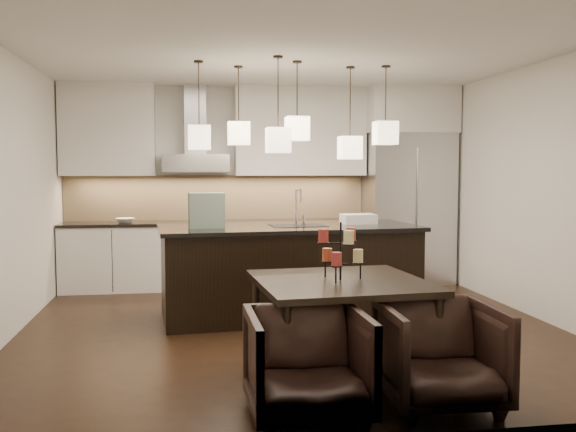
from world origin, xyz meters
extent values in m
cube|color=black|center=(0.00, 0.00, -0.01)|extent=(5.50, 5.50, 0.02)
cube|color=white|center=(0.00, 0.00, 2.81)|extent=(5.50, 5.50, 0.02)
cube|color=silver|center=(0.00, 2.76, 1.40)|extent=(5.50, 0.02, 2.80)
cube|color=silver|center=(0.00, -2.76, 1.40)|extent=(5.50, 0.02, 2.80)
cube|color=silver|center=(-2.76, 0.00, 1.40)|extent=(0.02, 5.50, 2.80)
cube|color=silver|center=(2.76, 0.00, 1.40)|extent=(0.02, 5.50, 2.80)
cube|color=#B7B7BA|center=(2.10, 2.38, 1.07)|extent=(1.20, 0.72, 2.15)
cube|color=silver|center=(2.10, 2.38, 2.47)|extent=(1.26, 0.72, 0.65)
cube|color=silver|center=(-0.62, 2.43, 0.44)|extent=(4.21, 0.62, 0.88)
cube|color=black|center=(-0.62, 2.43, 0.90)|extent=(4.21, 0.66, 0.04)
cube|color=tan|center=(-0.62, 2.73, 1.24)|extent=(4.21, 0.02, 0.63)
cube|color=silver|center=(-2.10, 2.57, 2.17)|extent=(1.25, 0.35, 1.25)
cube|color=silver|center=(0.55, 2.57, 2.17)|extent=(1.85, 0.35, 1.25)
cube|color=#B7B7BA|center=(-0.93, 2.48, 1.72)|extent=(0.90, 0.52, 0.24)
cube|color=#B7B7BA|center=(-0.93, 2.59, 2.32)|extent=(0.30, 0.28, 0.96)
imported|color=silver|center=(-1.88, 2.38, 0.95)|extent=(0.30, 0.30, 0.06)
cube|color=black|center=(0.06, 0.54, 0.49)|extent=(2.84, 1.31, 0.97)
cube|color=black|center=(0.06, 0.54, 0.99)|extent=(2.93, 1.40, 0.04)
cube|color=#1D4927|center=(-0.85, 0.41, 1.20)|extent=(0.39, 0.23, 0.38)
cube|color=silver|center=(0.89, 0.66, 1.07)|extent=(0.39, 0.29, 0.11)
cylinder|color=#F9E899|center=(0.28, -1.58, 0.96)|extent=(0.08, 0.08, 0.10)
cylinder|color=#CE512B|center=(0.05, -1.47, 0.96)|extent=(0.08, 0.08, 0.10)
cylinder|color=#B2332F|center=(0.07, -1.72, 0.96)|extent=(0.08, 0.08, 0.10)
cylinder|color=#CE512B|center=(0.24, -1.49, 1.13)|extent=(0.08, 0.08, 0.10)
cylinder|color=#B2332F|center=(0.00, -1.58, 1.13)|extent=(0.08, 0.08, 0.10)
cylinder|color=#F9E899|center=(0.16, -1.72, 1.13)|extent=(0.08, 0.08, 0.10)
imported|color=black|center=(-0.28, -2.40, 0.36)|extent=(0.79, 0.81, 0.73)
imported|color=black|center=(0.67, -2.33, 0.37)|extent=(0.81, 0.83, 0.73)
cube|color=beige|center=(-0.91, 0.56, 1.98)|extent=(0.24, 0.24, 0.26)
cube|color=beige|center=(-0.46, 0.84, 2.05)|extent=(0.24, 0.24, 0.26)
cube|color=beige|center=(0.13, 0.41, 2.08)|extent=(0.24, 0.24, 0.26)
cube|color=beige|center=(0.79, 0.69, 1.88)|extent=(0.24, 0.24, 0.26)
cube|color=beige|center=(1.17, 0.56, 2.05)|extent=(0.24, 0.24, 0.26)
cube|color=beige|center=(-0.11, 0.13, 1.94)|extent=(0.24, 0.24, 0.26)
camera|label=1|loc=(-1.06, -6.46, 1.66)|focal=40.00mm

